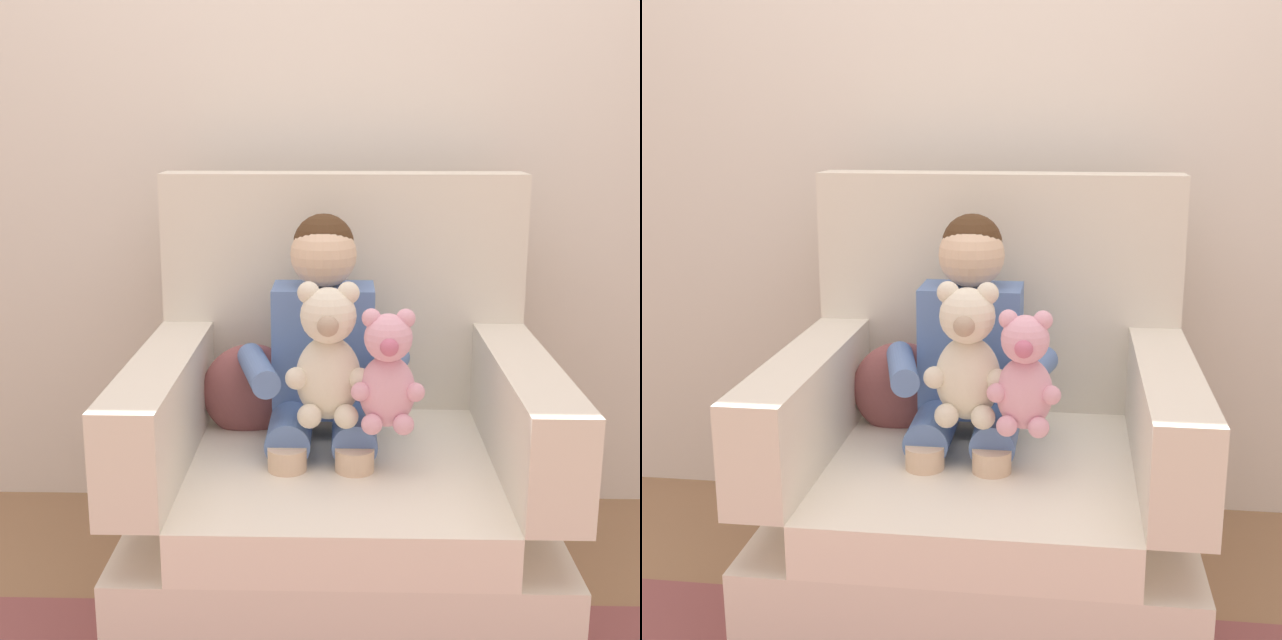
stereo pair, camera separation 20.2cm
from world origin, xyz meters
TOP-DOWN VIEW (x-y plane):
  - ground_plane at (0.00, 0.00)m, footprint 8.00×8.00m
  - back_wall at (0.00, 0.69)m, footprint 6.00×0.10m
  - armchair at (0.00, 0.06)m, footprint 1.01×0.91m
  - seated_child at (-0.05, 0.07)m, footprint 0.45×0.39m
  - plush_pink at (0.10, -0.12)m, footprint 0.17×0.14m
  - plush_cream at (-0.03, -0.08)m, footprint 0.20×0.16m
  - throw_pillow at (-0.25, 0.17)m, footprint 0.27×0.15m

SIDE VIEW (x-z plane):
  - ground_plane at x=0.00m, z-range 0.00..0.00m
  - armchair at x=0.00m, z-range -0.20..0.88m
  - throw_pillow at x=-0.25m, z-range 0.39..0.65m
  - seated_child at x=-0.05m, z-range 0.22..1.04m
  - plush_pink at x=0.10m, z-range 0.52..0.80m
  - plush_cream at x=-0.03m, z-range 0.52..0.86m
  - back_wall at x=0.00m, z-range 0.00..2.60m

